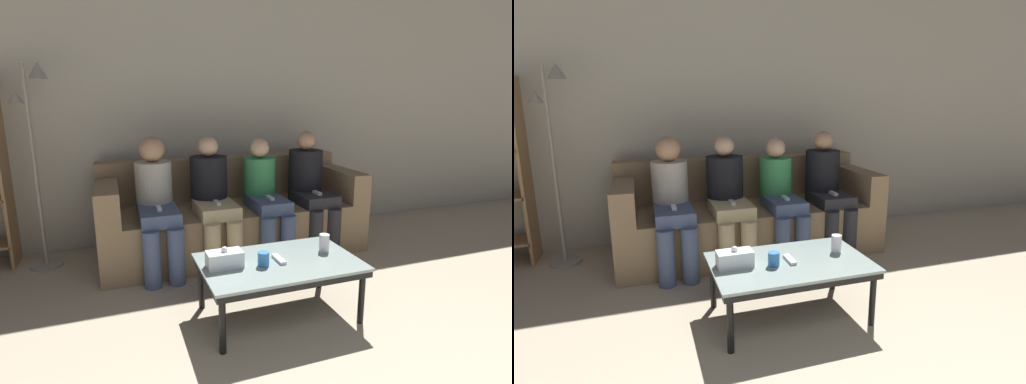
# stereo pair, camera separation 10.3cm
# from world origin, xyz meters

# --- Properties ---
(wall_back) EXTENTS (12.00, 0.06, 2.60)m
(wall_back) POSITION_xyz_m (0.00, 4.12, 1.30)
(wall_back) COLOR #B7B2A3
(wall_back) RESTS_ON ground_plane
(couch) EXTENTS (2.33, 0.90, 0.84)m
(couch) POSITION_xyz_m (0.00, 3.59, 0.31)
(couch) COLOR #897051
(couch) RESTS_ON ground_plane
(coffee_table) EXTENTS (1.00, 0.63, 0.38)m
(coffee_table) POSITION_xyz_m (-0.07, 2.33, 0.34)
(coffee_table) COLOR #8C9E99
(coffee_table) RESTS_ON ground_plane
(cup_near_left) EXTENTS (0.07, 0.07, 0.09)m
(cup_near_left) POSITION_xyz_m (-0.19, 2.29, 0.43)
(cup_near_left) COLOR #3372BF
(cup_near_left) RESTS_ON coffee_table
(cup_near_right) EXTENTS (0.07, 0.07, 0.12)m
(cup_near_right) POSITION_xyz_m (0.29, 2.38, 0.44)
(cup_near_right) COLOR silver
(cup_near_right) RESTS_ON coffee_table
(tissue_box) EXTENTS (0.22, 0.12, 0.13)m
(tissue_box) POSITION_xyz_m (-0.42, 2.36, 0.43)
(tissue_box) COLOR silver
(tissue_box) RESTS_ON coffee_table
(game_remote) EXTENTS (0.04, 0.15, 0.02)m
(game_remote) POSITION_xyz_m (-0.07, 2.33, 0.39)
(game_remote) COLOR white
(game_remote) RESTS_ON coffee_table
(standing_lamp) EXTENTS (0.31, 0.26, 1.66)m
(standing_lamp) POSITION_xyz_m (-1.58, 3.75, 1.02)
(standing_lamp) COLOR gray
(standing_lamp) RESTS_ON ground_plane
(seated_person_left_end) EXTENTS (0.31, 0.68, 1.09)m
(seated_person_left_end) POSITION_xyz_m (-0.70, 3.35, 0.58)
(seated_person_left_end) COLOR #47567A
(seated_person_left_end) RESTS_ON ground_plane
(seated_person_mid_left) EXTENTS (0.32, 0.68, 1.08)m
(seated_person_mid_left) POSITION_xyz_m (-0.23, 3.36, 0.58)
(seated_person_mid_left) COLOR tan
(seated_person_mid_left) RESTS_ON ground_plane
(seated_person_mid_right) EXTENTS (0.31, 0.66, 1.05)m
(seated_person_mid_right) POSITION_xyz_m (0.23, 3.35, 0.56)
(seated_person_mid_right) COLOR #47567A
(seated_person_mid_right) RESTS_ON ground_plane
(seated_person_right_end) EXTENTS (0.32, 0.63, 1.10)m
(seated_person_right_end) POSITION_xyz_m (0.70, 3.38, 0.59)
(seated_person_right_end) COLOR #28282D
(seated_person_right_end) RESTS_ON ground_plane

